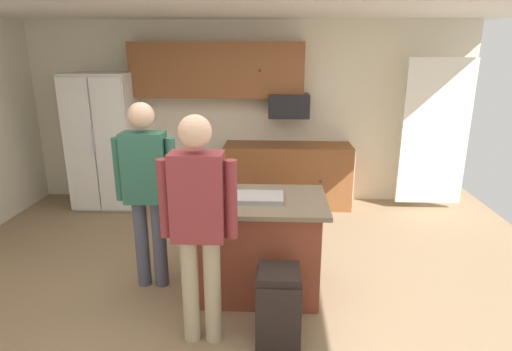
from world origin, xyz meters
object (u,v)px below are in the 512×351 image
Objects in this scene: kitchen_island at (254,245)px; glass_dark_ale at (228,182)px; refrigerator at (105,141)px; tumbler_amber at (206,187)px; microwave_over_range at (289,106)px; trash_bin at (278,306)px; person_guest_left at (146,184)px; mug_blue_stoneware at (211,187)px; person_host_foreground at (198,217)px; serving_tray at (258,197)px.

kitchen_island is 0.63m from glass_dark_ale.
tumbler_amber is at bearing -50.57° from refrigerator.
refrigerator reaches higher than microwave_over_range.
refrigerator is at bearing 129.43° from tumbler_amber.
kitchen_island is at bearing 107.23° from trash_bin.
tumbler_amber is at bearing 3.81° from person_guest_left.
kitchen_island is 9.57× the size of mug_blue_stoneware.
person_guest_left is at bearing -168.72° from mug_blue_stoneware.
glass_dark_ale is (0.11, 0.94, -0.03)m from person_host_foreground.
kitchen_island is 0.67m from mug_blue_stoneware.
trash_bin is at bearing -49.50° from tumbler_amber.
person_guest_left is (1.25, -2.19, 0.08)m from refrigerator.
person_guest_left reaches higher than glass_dark_ale.
serving_tray is at bearing 105.01° from trash_bin.
refrigerator is 3.39× the size of microwave_over_range.
refrigerator reaches higher than person_host_foreground.
refrigerator is 4.31× the size of serving_tray.
glass_dark_ale is 0.36× the size of serving_tray.
microwave_over_range reaches higher than glass_dark_ale.
kitchen_island is 0.69m from tumbler_amber.
trash_bin is (0.22, -0.70, -0.17)m from kitchen_island.
tumbler_amber is at bearing -139.38° from glass_dark_ale.
refrigerator is 2.84m from tumbler_amber.
refrigerator is at bearing 123.55° from person_guest_left.
kitchen_island is at bearing 0.00° from person_guest_left.
glass_dark_ale is 1.26m from trash_bin.
microwave_over_range is 2.59m from kitchen_island.
person_host_foreground is at bearing -117.28° from kitchen_island.
refrigerator is 3.90m from trash_bin.
serving_tray reaches higher than trash_bin.
kitchen_island reaches higher than trash_bin.
trash_bin is (0.63, -0.89, -0.67)m from mug_blue_stoneware.
tumbler_amber is (-0.07, 0.78, -0.04)m from person_host_foreground.
kitchen_island is 0.73× the size of person_guest_left.
kitchen_island is at bearing -40.86° from glass_dark_ale.
mug_blue_stoneware is (0.58, 0.12, -0.06)m from person_guest_left.
microwave_over_range is 0.31× the size of person_host_foreground.
person_host_foreground is at bearing -96.87° from glass_dark_ale.
refrigerator is 3.22m from serving_tray.
person_host_foreground reaches higher than kitchen_island.
refrigerator is at bearing 59.43° from person_host_foreground.
glass_dark_ale is (0.73, 0.16, -0.02)m from person_guest_left.
refrigerator is at bearing 134.94° from serving_tray.
kitchen_island is 1.14m from person_guest_left.
microwave_over_range is (2.60, 0.12, 0.50)m from refrigerator.
serving_tray is (0.48, -0.09, -0.06)m from tumbler_amber.
person_host_foreground is 0.90m from mug_blue_stoneware.
kitchen_island is at bearing -98.61° from microwave_over_range.
person_host_foreground is 0.94m from trash_bin.
serving_tray is (0.29, -0.25, -0.06)m from glass_dark_ale.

